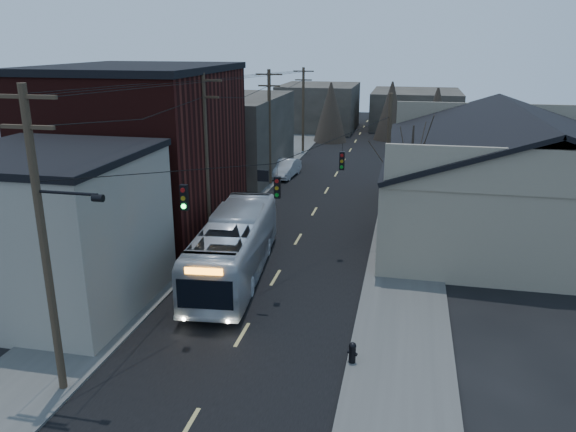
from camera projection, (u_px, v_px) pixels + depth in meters
The scene contains 14 objects.
road_surface at pixel (323, 197), 43.81m from camera, with size 9.00×110.00×0.02m, color black.
sidewalk_left at pixel (243, 192), 45.10m from camera, with size 4.00×110.00×0.12m, color #474744.
sidewalk_right at pixel (408, 201), 42.49m from camera, with size 4.00×110.00×0.12m, color #474744.
building_clapboard at pixel (53, 233), 24.99m from camera, with size 8.00×8.00×7.00m, color gray.
building_brick at pixel (142, 153), 35.00m from camera, with size 10.00×12.00×10.00m, color black.
building_left_far at pixel (229, 136), 50.27m from camera, with size 9.00×14.00×7.00m, color #302C27.
warehouse at pixel (513, 188), 35.73m from camera, with size 16.16×20.60×7.73m.
building_far_left at pixel (319, 107), 76.77m from camera, with size 10.00×12.00×6.00m, color #302C27.
building_far_right at pixel (416, 109), 78.97m from camera, with size 12.00×14.00×5.00m, color #302C27.
bare_tree at pixel (410, 188), 32.10m from camera, with size 0.40×0.40×7.20m, color black.
utility_lines at pixel (265, 146), 37.49m from camera, with size 11.24×45.28×10.50m.
bus at pixel (234, 247), 28.60m from camera, with size 2.75×11.74×3.27m, color #B6BCC3.
parked_car at pixel (286, 168), 50.03m from camera, with size 1.65×4.73×1.56m, color #B6B9BE.
fire_hydrant at pixel (352, 352), 20.98m from camera, with size 0.40×0.28×0.83m.
Camera 1 is at (6.24, -11.88, 11.69)m, focal length 35.00 mm.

